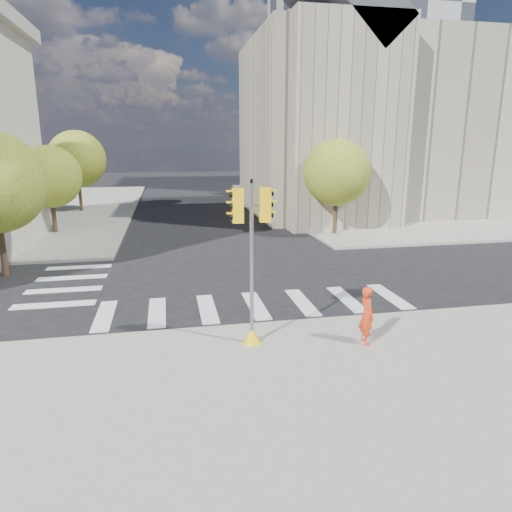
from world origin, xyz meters
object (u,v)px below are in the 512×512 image
Objects in this scene: traffic_signal at (252,277)px; photographer at (367,315)px; lamp_near at (324,162)px; lamp_far at (277,156)px.

photographer is (3.29, -0.62, -1.17)m from traffic_signal.
lamp_near is 4.68× the size of photographer.
lamp_far is at bearing -8.12° from photographer.
traffic_signal is at bearing -104.88° from lamp_far.
photographer is at bearing -10.78° from traffic_signal.
lamp_near is 14.00m from lamp_far.
lamp_near is at bearing -90.00° from lamp_far.
lamp_near and lamp_far have the same top height.
traffic_signal is (-8.91, -33.52, -2.39)m from lamp_far.
lamp_near reaches higher than photographer.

